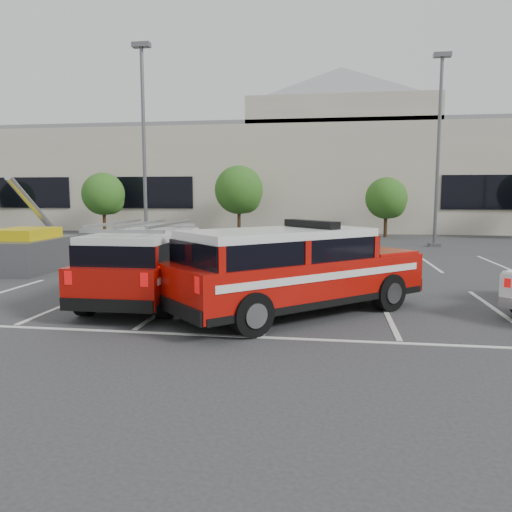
{
  "coord_description": "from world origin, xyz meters",
  "views": [
    {
      "loc": [
        1.33,
        -12.39,
        2.82
      ],
      "look_at": [
        -0.8,
        1.85,
        1.05
      ],
      "focal_mm": 35.0,
      "sensor_mm": 36.0,
      "label": 1
    }
  ],
  "objects_px": {
    "tree_left": "(105,196)",
    "fire_chief_suv": "(293,276)",
    "convention_building": "(318,173)",
    "tree_mid_right": "(388,200)",
    "light_pole_mid": "(438,150)",
    "light_pole_left": "(144,147)",
    "tree_mid_left": "(240,192)",
    "ladder_suv": "(150,270)",
    "utility_rig": "(21,252)"
  },
  "relations": [
    {
      "from": "convention_building",
      "to": "tree_mid_right",
      "type": "height_order",
      "value": "convention_building"
    },
    {
      "from": "tree_mid_right",
      "to": "light_pole_mid",
      "type": "bearing_deg",
      "value": -72.48
    },
    {
      "from": "fire_chief_suv",
      "to": "ladder_suv",
      "type": "height_order",
      "value": "fire_chief_suv"
    },
    {
      "from": "convention_building",
      "to": "fire_chief_suv",
      "type": "height_order",
      "value": "convention_building"
    },
    {
      "from": "tree_left",
      "to": "ladder_suv",
      "type": "height_order",
      "value": "tree_left"
    },
    {
      "from": "tree_mid_right",
      "to": "fire_chief_suv",
      "type": "bearing_deg",
      "value": -101.42
    },
    {
      "from": "light_pole_mid",
      "to": "tree_left",
      "type": "bearing_deg",
      "value": 164.57
    },
    {
      "from": "utility_rig",
      "to": "light_pole_left",
      "type": "bearing_deg",
      "value": 71.66
    },
    {
      "from": "convention_building",
      "to": "ladder_suv",
      "type": "relative_size",
      "value": 11.07
    },
    {
      "from": "fire_chief_suv",
      "to": "utility_rig",
      "type": "height_order",
      "value": "utility_rig"
    },
    {
      "from": "convention_building",
      "to": "tree_mid_left",
      "type": "distance_m",
      "value": 11.19
    },
    {
      "from": "ladder_suv",
      "to": "utility_rig",
      "type": "xyz_separation_m",
      "value": [
        -6.75,
        4.64,
        -0.15
      ]
    },
    {
      "from": "ladder_suv",
      "to": "light_pole_left",
      "type": "bearing_deg",
      "value": 111.36
    },
    {
      "from": "fire_chief_suv",
      "to": "tree_mid_left",
      "type": "bearing_deg",
      "value": 150.59
    },
    {
      "from": "tree_left",
      "to": "light_pole_left",
      "type": "distance_m",
      "value": 12.43
    },
    {
      "from": "light_pole_mid",
      "to": "utility_rig",
      "type": "xyz_separation_m",
      "value": [
        -17.08,
        -11.38,
        -4.48
      ]
    },
    {
      "from": "ladder_suv",
      "to": "utility_rig",
      "type": "distance_m",
      "value": 8.19
    },
    {
      "from": "light_pole_left",
      "to": "ladder_suv",
      "type": "relative_size",
      "value": 1.89
    },
    {
      "from": "convention_building",
      "to": "light_pole_mid",
      "type": "relative_size",
      "value": 5.86
    },
    {
      "from": "light_pole_mid",
      "to": "fire_chief_suv",
      "type": "bearing_deg",
      "value": -111.25
    },
    {
      "from": "tree_mid_right",
      "to": "fire_chief_suv",
      "type": "relative_size",
      "value": 0.65
    },
    {
      "from": "light_pole_left",
      "to": "light_pole_mid",
      "type": "relative_size",
      "value": 1.0
    },
    {
      "from": "tree_left",
      "to": "fire_chief_suv",
      "type": "distance_m",
      "value": 27.57
    },
    {
      "from": "tree_mid_left",
      "to": "tree_mid_right",
      "type": "distance_m",
      "value": 10.01
    },
    {
      "from": "tree_left",
      "to": "fire_chief_suv",
      "type": "xyz_separation_m",
      "value": [
        15.4,
        -22.79,
        -1.87
      ]
    },
    {
      "from": "light_pole_left",
      "to": "ladder_suv",
      "type": "xyz_separation_m",
      "value": [
        4.67,
        -12.01,
        -4.33
      ]
    },
    {
      "from": "light_pole_mid",
      "to": "tree_mid_left",
      "type": "bearing_deg",
      "value": 153.08
    },
    {
      "from": "ladder_suv",
      "to": "tree_left",
      "type": "bearing_deg",
      "value": 117.81
    },
    {
      "from": "tree_left",
      "to": "light_pole_mid",
      "type": "bearing_deg",
      "value": -15.43
    },
    {
      "from": "convention_building",
      "to": "light_pole_left",
      "type": "bearing_deg",
      "value": -112.39
    },
    {
      "from": "tree_left",
      "to": "tree_mid_left",
      "type": "height_order",
      "value": "tree_mid_left"
    },
    {
      "from": "convention_building",
      "to": "light_pole_left",
      "type": "relative_size",
      "value": 5.86
    },
    {
      "from": "ladder_suv",
      "to": "convention_building",
      "type": "bearing_deg",
      "value": 83.83
    },
    {
      "from": "tree_left",
      "to": "fire_chief_suv",
      "type": "bearing_deg",
      "value": -55.96
    },
    {
      "from": "fire_chief_suv",
      "to": "light_pole_mid",
      "type": "bearing_deg",
      "value": 116.02
    },
    {
      "from": "light_pole_left",
      "to": "tree_left",
      "type": "bearing_deg",
      "value": 124.52
    },
    {
      "from": "tree_mid_left",
      "to": "ladder_suv",
      "type": "distance_m",
      "value": 22.22
    },
    {
      "from": "tree_left",
      "to": "tree_mid_left",
      "type": "relative_size",
      "value": 0.91
    },
    {
      "from": "light_pole_mid",
      "to": "ladder_suv",
      "type": "height_order",
      "value": "light_pole_mid"
    },
    {
      "from": "light_pole_left",
      "to": "ladder_suv",
      "type": "height_order",
      "value": "light_pole_left"
    },
    {
      "from": "convention_building",
      "to": "utility_rig",
      "type": "height_order",
      "value": "convention_building"
    },
    {
      "from": "convention_building",
      "to": "ladder_suv",
      "type": "bearing_deg",
      "value": -96.29
    },
    {
      "from": "tree_mid_left",
      "to": "ladder_suv",
      "type": "bearing_deg",
      "value": -85.91
    },
    {
      "from": "tree_mid_left",
      "to": "light_pole_left",
      "type": "height_order",
      "value": "light_pole_left"
    },
    {
      "from": "utility_rig",
      "to": "convention_building",
      "type": "bearing_deg",
      "value": 66.79
    },
    {
      "from": "convention_building",
      "to": "tree_left",
      "type": "relative_size",
      "value": 13.58
    },
    {
      "from": "tree_left",
      "to": "utility_rig",
      "type": "relative_size",
      "value": 1.03
    },
    {
      "from": "tree_left",
      "to": "utility_rig",
      "type": "bearing_deg",
      "value": -74.52
    },
    {
      "from": "fire_chief_suv",
      "to": "ladder_suv",
      "type": "xyz_separation_m",
      "value": [
        -3.82,
        0.73,
        -0.05
      ]
    },
    {
      "from": "tree_mid_left",
      "to": "utility_rig",
      "type": "height_order",
      "value": "tree_mid_left"
    }
  ]
}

